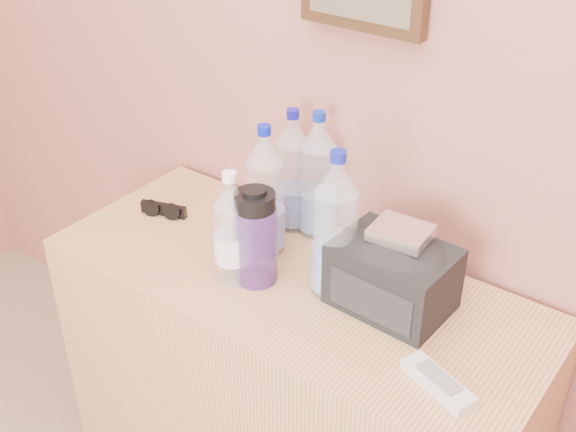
# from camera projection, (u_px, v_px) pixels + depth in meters

# --- Properties ---
(dresser) EXTENTS (1.20, 0.50, 0.75)m
(dresser) POSITION_uv_depth(u_px,v_px,m) (293.00, 394.00, 1.87)
(dresser) COLOR tan
(dresser) RESTS_ON ground
(pet_large_a) EXTENTS (0.09, 0.09, 0.33)m
(pet_large_a) POSITION_uv_depth(u_px,v_px,m) (265.00, 197.00, 1.71)
(pet_large_a) COLOR silver
(pet_large_a) RESTS_ON dresser
(pet_large_b) EXTENTS (0.09, 0.09, 0.32)m
(pet_large_b) POSITION_uv_depth(u_px,v_px,m) (293.00, 176.00, 1.80)
(pet_large_b) COLOR silver
(pet_large_b) RESTS_ON dresser
(pet_large_c) EXTENTS (0.09, 0.09, 0.33)m
(pet_large_c) POSITION_uv_depth(u_px,v_px,m) (318.00, 181.00, 1.77)
(pet_large_c) COLOR white
(pet_large_c) RESTS_ON dresser
(pet_large_d) EXTENTS (0.10, 0.10, 0.35)m
(pet_large_d) POSITION_uv_depth(u_px,v_px,m) (335.00, 233.00, 1.56)
(pet_large_d) COLOR white
(pet_large_d) RESTS_ON dresser
(pet_small) EXTENTS (0.08, 0.08, 0.28)m
(pet_small) POSITION_uv_depth(u_px,v_px,m) (232.00, 233.00, 1.62)
(pet_small) COLOR silver
(pet_small) RESTS_ON dresser
(nalgene_bottle) EXTENTS (0.10, 0.10, 0.24)m
(nalgene_bottle) POSITION_uv_depth(u_px,v_px,m) (256.00, 236.00, 1.62)
(nalgene_bottle) COLOR #582F89
(nalgene_bottle) RESTS_ON dresser
(sunglasses) EXTENTS (0.14, 0.09, 0.03)m
(sunglasses) POSITION_uv_depth(u_px,v_px,m) (164.00, 209.00, 1.91)
(sunglasses) COLOR black
(sunglasses) RESTS_ON dresser
(ac_remote) EXTENTS (0.17, 0.10, 0.02)m
(ac_remote) POSITION_uv_depth(u_px,v_px,m) (438.00, 382.00, 1.38)
(ac_remote) COLOR white
(ac_remote) RESTS_ON dresser
(toiletry_bag) EXTENTS (0.26, 0.19, 0.17)m
(toiletry_bag) POSITION_uv_depth(u_px,v_px,m) (393.00, 273.00, 1.55)
(toiletry_bag) COLOR black
(toiletry_bag) RESTS_ON dresser
(foil_packet) EXTENTS (0.13, 0.11, 0.03)m
(foil_packet) POSITION_uv_depth(u_px,v_px,m) (401.00, 233.00, 1.51)
(foil_packet) COLOR white
(foil_packet) RESTS_ON toiletry_bag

